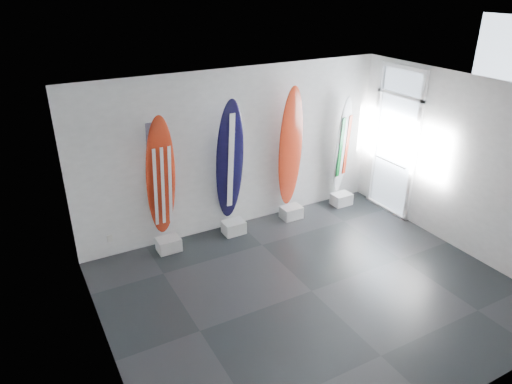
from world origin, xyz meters
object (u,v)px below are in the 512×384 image
surfboard_swiss (291,148)px  surfboard_italy (343,146)px  surfboard_usa (161,178)px  surfboard_navy (230,162)px

surfboard_swiss → surfboard_italy: (1.26, 0.00, -0.17)m
surfboard_usa → surfboard_swiss: size_ratio=0.94×
surfboard_usa → surfboard_italy: bearing=-0.6°
surfboard_navy → surfboard_swiss: size_ratio=0.98×
surfboard_italy → surfboard_usa: bearing=162.4°
surfboard_swiss → surfboard_navy: bearing=176.1°
surfboard_usa → surfboard_italy: 3.81m
surfboard_swiss → surfboard_italy: bearing=-3.9°
surfboard_navy → surfboard_italy: surfboard_navy is taller
surfboard_navy → surfboard_swiss: surfboard_swiss is taller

